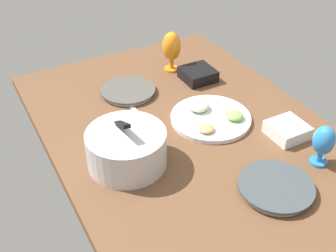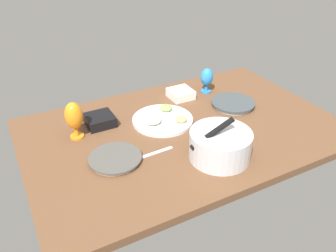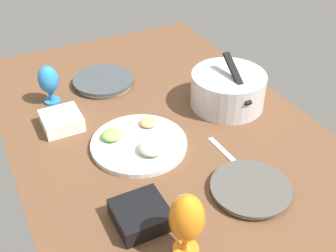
{
  "view_description": "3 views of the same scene",
  "coord_description": "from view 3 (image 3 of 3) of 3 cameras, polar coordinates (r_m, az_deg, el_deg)",
  "views": [
    {
      "loc": [
        -109.82,
        70.98,
        99.99
      ],
      "look_at": [
        6.48,
        8.15,
        3.72
      ],
      "focal_mm": 45.93,
      "sensor_mm": 36.0,
      "label": 1
    },
    {
      "loc": [
        78.46,
        130.32,
        94.88
      ],
      "look_at": [
        9.0,
        -0.54,
        3.72
      ],
      "focal_mm": 37.05,
      "sensor_mm": 36.0,
      "label": 2
    },
    {
      "loc": [
        110.05,
        -52.53,
        89.8
      ],
      "look_at": [
        5.24,
        0.15,
        3.72
      ],
      "focal_mm": 45.32,
      "sensor_mm": 36.0,
      "label": 3
    }
  ],
  "objects": [
    {
      "name": "mixing_bowl",
      "position": [
        1.61,
        8.06,
        5.01
      ],
      "size": [
        28.97,
        27.83,
        19.94
      ],
      "color": "silver",
      "rests_on": "ground_plane"
    },
    {
      "name": "dinner_plate_left",
      "position": [
        1.78,
        -8.65,
        5.97
      ],
      "size": [
        24.93,
        24.93,
        2.68
      ],
      "color": "silver",
      "rests_on": "ground_plane"
    },
    {
      "name": "square_bowl_black",
      "position": [
        1.17,
        -3.69,
        -11.71
      ],
      "size": [
        14.19,
        14.19,
        5.29
      ],
      "color": "black",
      "rests_on": "ground_plane"
    },
    {
      "name": "dinner_plate_right",
      "position": [
        1.28,
        11.06,
        -8.31
      ],
      "size": [
        24.01,
        24.01,
        2.23
      ],
      "color": "silver",
      "rests_on": "ground_plane"
    },
    {
      "name": "fruit_platter",
      "position": [
        1.42,
        -3.89,
        -2.28
      ],
      "size": [
        32.37,
        32.37,
        5.53
      ],
      "color": "silver",
      "rests_on": "ground_plane"
    },
    {
      "name": "ground_plane",
      "position": [
        1.53,
        -0.94,
        -0.71
      ],
      "size": [
        160.0,
        104.0,
        4.0
      ],
      "primitive_type": "cube",
      "color": "brown"
    },
    {
      "name": "hurricane_glass_orange",
      "position": [
        1.04,
        2.55,
        -12.5
      ],
      "size": [
        8.8,
        8.8,
        19.27
      ],
      "color": "orange",
      "rests_on": "ground_plane"
    },
    {
      "name": "square_bowl_white",
      "position": [
        1.55,
        -14.13,
        0.79
      ],
      "size": [
        13.44,
        13.44,
        5.08
      ],
      "color": "white",
      "rests_on": "ground_plane"
    },
    {
      "name": "hurricane_glass_blue",
      "position": [
        1.66,
        -15.78,
        5.87
      ],
      "size": [
        7.72,
        7.72,
        15.57
      ],
      "color": "#2A7FD1",
      "rests_on": "ground_plane"
    },
    {
      "name": "fork_by_right_plate",
      "position": [
        1.41,
        7.7,
        -3.52
      ],
      "size": [
        18.06,
        2.52,
        0.6
      ],
      "primitive_type": "cube",
      "rotation": [
        0.0,
        0.0,
        0.04
      ],
      "color": "silver",
      "rests_on": "ground_plane"
    }
  ]
}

